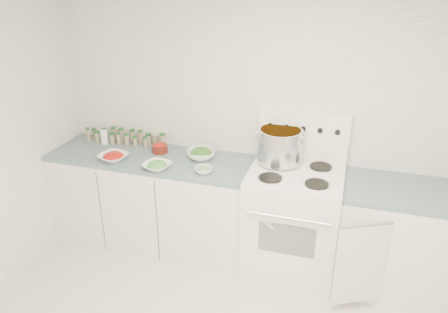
{
  "coord_description": "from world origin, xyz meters",
  "views": [
    {
      "loc": [
        0.84,
        -2.02,
        2.51
      ],
      "look_at": [
        -0.12,
        1.14,
        1.01
      ],
      "focal_mm": 35.0,
      "sensor_mm": 36.0,
      "label": 1
    }
  ],
  "objects_px": {
    "bowl_tomato": "(113,157)",
    "stock_pot": "(280,144)",
    "stove": "(293,218)",
    "bowl_snowpea": "(157,166)"
  },
  "relations": [
    {
      "from": "stove",
      "to": "bowl_snowpea",
      "type": "bearing_deg",
      "value": -169.25
    },
    {
      "from": "bowl_tomato",
      "to": "bowl_snowpea",
      "type": "relative_size",
      "value": 1.08
    },
    {
      "from": "stock_pot",
      "to": "bowl_tomato",
      "type": "height_order",
      "value": "stock_pot"
    },
    {
      "from": "stove",
      "to": "bowl_snowpea",
      "type": "relative_size",
      "value": 5.21
    },
    {
      "from": "bowl_tomato",
      "to": "stock_pot",
      "type": "bearing_deg",
      "value": 12.39
    },
    {
      "from": "bowl_tomato",
      "to": "stove",
      "type": "bearing_deg",
      "value": 5.98
    },
    {
      "from": "stock_pot",
      "to": "bowl_tomato",
      "type": "bearing_deg",
      "value": -167.61
    },
    {
      "from": "stock_pot",
      "to": "bowl_snowpea",
      "type": "bearing_deg",
      "value": -159.59
    },
    {
      "from": "stock_pot",
      "to": "bowl_tomato",
      "type": "relative_size",
      "value": 1.39
    },
    {
      "from": "stock_pot",
      "to": "bowl_tomato",
      "type": "distance_m",
      "value": 1.45
    }
  ]
}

